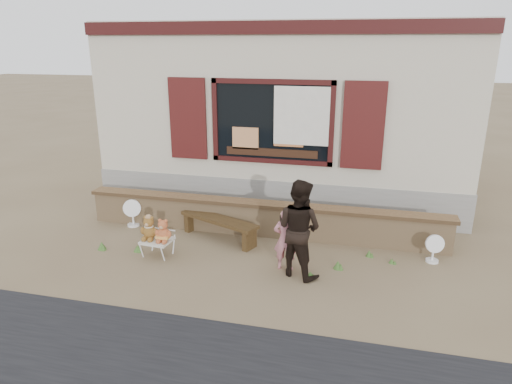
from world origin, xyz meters
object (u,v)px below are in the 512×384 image
(child, at_px, (285,240))
(bench, at_px, (219,224))
(teddy_bear_left, at_px, (149,227))
(adult, at_px, (299,228))
(folding_chair, at_px, (157,241))
(teddy_bear_right, at_px, (163,230))

(child, bearing_deg, bench, -33.38)
(teddy_bear_left, xyz_separation_m, adult, (2.63, -0.09, 0.28))
(bench, bearing_deg, child, -8.59)
(teddy_bear_left, bearing_deg, folding_chair, 0.00)
(teddy_bear_right, xyz_separation_m, adult, (2.36, -0.07, 0.29))
(teddy_bear_right, bearing_deg, folding_chair, 180.00)
(teddy_bear_left, bearing_deg, child, 6.20)
(teddy_bear_left, relative_size, child, 0.41)
(teddy_bear_left, distance_m, child, 2.40)
(folding_chair, bearing_deg, adult, 3.55)
(teddy_bear_left, bearing_deg, adult, 3.36)
(folding_chair, distance_m, adult, 2.55)
(child, bearing_deg, folding_chair, -0.46)
(bench, distance_m, teddy_bear_left, 1.35)
(child, distance_m, adult, 0.38)
(folding_chair, xyz_separation_m, teddy_bear_right, (0.14, -0.01, 0.23))
(folding_chair, height_order, teddy_bear_right, teddy_bear_right)
(teddy_bear_right, relative_size, adult, 0.26)
(teddy_bear_right, distance_m, child, 2.12)
(teddy_bear_right, height_order, adult, adult)
(teddy_bear_right, bearing_deg, adult, 3.76)
(bench, distance_m, adult, 2.01)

